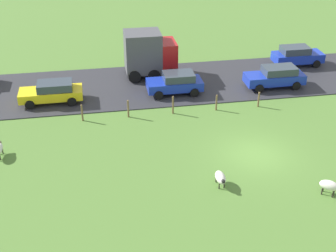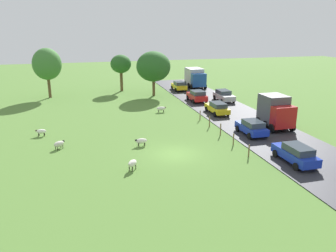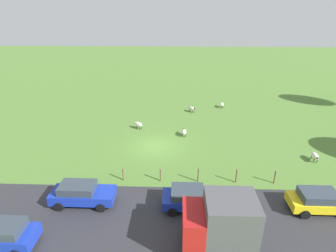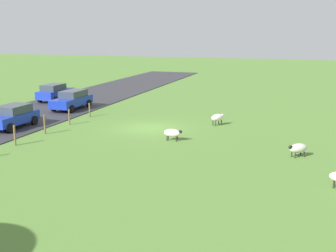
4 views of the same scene
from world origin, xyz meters
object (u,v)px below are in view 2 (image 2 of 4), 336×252
Objects in this scene: sheep_1 at (161,109)px; sheep_3 at (59,144)px; car_4 at (217,108)px; sheep_4 at (132,163)px; car_6 at (224,95)px; car_3 at (197,96)px; sheep_0 at (41,131)px; tree_1 at (47,64)px; truck_1 at (275,112)px; car_5 at (179,86)px; car_0 at (252,127)px; tree_0 at (153,67)px; truck_0 at (195,78)px; sheep_2 at (141,141)px; tree_2 at (121,64)px; car_2 at (296,154)px.

sheep_1 reaches higher than sheep_3.
car_4 is (6.72, -2.80, 0.35)m from sheep_1.
sheep_1 is at bearing 68.97° from sheep_4.
car_6 is (17.23, 21.12, 0.34)m from sheep_4.
car_3 is at bearing 169.07° from car_6.
sheep_0 is at bearing -170.41° from car_4.
tree_1 reaches higher than car_3.
truck_1 reaches higher than car_5.
car_6 reaches higher than sheep_4.
car_0 is at bearing -89.67° from car_3.
tree_0 is 1.78× the size of truck_1.
tree_1 is 1.96× the size of car_5.
sheep_4 is 36.89m from truck_0.
sheep_2 is at bearing -68.96° from tree_1.
car_3 reaches higher than sheep_2.
car_3 is at bearing -89.80° from car_5.
sheep_0 is 0.28× the size of car_0.
car_6 reaches higher than sheep_3.
tree_2 is (11.26, 22.46, 4.09)m from sheep_0.
sheep_3 is 0.28× the size of car_3.
car_3 is (-3.52, -10.94, -0.97)m from truck_0.
truck_1 reaches higher than car_6.
sheep_1 is 0.28× the size of truck_0.
tree_2 is 21.61m from car_4.
tree_2 reaches higher than truck_0.
car_3 is 9.10m from car_5.
sheep_1 is 0.32× the size of car_3.
sheep_2 is 0.30× the size of car_5.
car_4 is (-3.61, 7.42, -1.08)m from truck_1.
truck_1 is 8.32m from car_4.
tree_2 is at bearing 70.84° from sheep_3.
truck_0 is 18.83m from car_4.
truck_1 is at bearing 67.66° from car_2.
sheep_0 is 0.15× the size of tree_1.
car_4 is (21.40, -16.37, -4.36)m from tree_1.
truck_1 is at bearing -8.93° from sheep_0.
tree_2 reaches higher than sheep_4.
car_6 is (13.68, -12.14, -3.69)m from tree_2.
car_3 is 4.04m from car_6.
car_4 reaches higher than sheep_1.
sheep_0 is 0.26× the size of car_4.
tree_0 is at bearing -50.60° from tree_2.
sheep_0 is at bearing -138.03° from truck_0.
sheep_0 is at bearing -152.14° from car_3.
tree_2 is 29.71m from car_0.
car_2 reaches higher than sheep_4.
tree_1 is 1.74× the size of car_4.
car_5 reaches higher than sheep_4.
sheep_0 is at bearing 165.79° from car_0.
sheep_0 is at bearing 149.51° from sheep_2.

